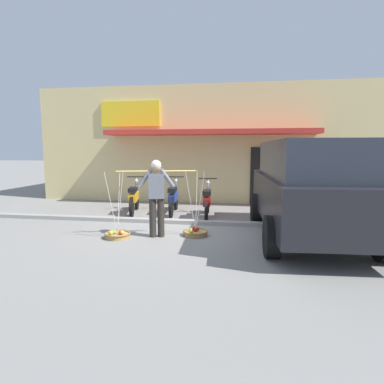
{
  "coord_description": "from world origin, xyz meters",
  "views": [
    {
      "loc": [
        1.51,
        -7.48,
        1.92
      ],
      "look_at": [
        0.22,
        0.6,
        0.85
      ],
      "focal_mm": 30.46,
      "sensor_mm": 36.0,
      "label": 1
    }
  ],
  "objects": [
    {
      "name": "parked_truck",
      "position": [
        2.89,
        -0.22,
        1.13
      ],
      "size": [
        2.38,
        4.91,
        2.1
      ],
      "color": "black",
      "rests_on": "ground"
    },
    {
      "name": "motorcycle_nearest_shop",
      "position": [
        -1.76,
        1.84,
        0.45
      ],
      "size": [
        0.59,
        1.8,
        1.09
      ],
      "color": "black",
      "rests_on": "ground"
    },
    {
      "name": "ground_plane",
      "position": [
        0.0,
        0.0,
        0.0
      ],
      "size": [
        90.0,
        90.0,
        0.0
      ],
      "primitive_type": "plane",
      "color": "gray"
    },
    {
      "name": "fruit_basket_right_side",
      "position": [
        -1.2,
        -0.89,
        0.08
      ],
      "size": [
        0.57,
        0.57,
        1.45
      ],
      "color": "#B2894C",
      "rests_on": "ground"
    },
    {
      "name": "fruit_basket_left_side",
      "position": [
        0.46,
        -0.43,
        0.08
      ],
      "size": [
        0.57,
        0.57,
        1.45
      ],
      "color": "#B2894C",
      "rests_on": "ground"
    },
    {
      "name": "motorcycle_second_in_row",
      "position": [
        -0.58,
        2.01,
        0.45
      ],
      "size": [
        0.54,
        1.82,
        1.09
      ],
      "color": "black",
      "rests_on": "ground"
    },
    {
      "name": "fruit_vendor",
      "position": [
        -0.37,
        -0.66,
        0.98
      ],
      "size": [
        1.67,
        0.5,
        1.7
      ],
      "color": "#2D2823",
      "rests_on": "ground"
    },
    {
      "name": "storefront_building",
      "position": [
        0.33,
        6.59,
        2.1
      ],
      "size": [
        13.0,
        6.0,
        4.2
      ],
      "color": "#DBC684",
      "rests_on": "ground"
    },
    {
      "name": "sidewalk_curb",
      "position": [
        0.0,
        0.7,
        0.05
      ],
      "size": [
        20.0,
        0.24,
        0.1
      ],
      "primitive_type": "cube",
      "color": "gray",
      "rests_on": "ground"
    },
    {
      "name": "motorcycle_third_in_row",
      "position": [
        0.49,
        1.59,
        0.45
      ],
      "size": [
        0.54,
        1.82,
        1.09
      ],
      "color": "black",
      "rests_on": "ground"
    }
  ]
}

